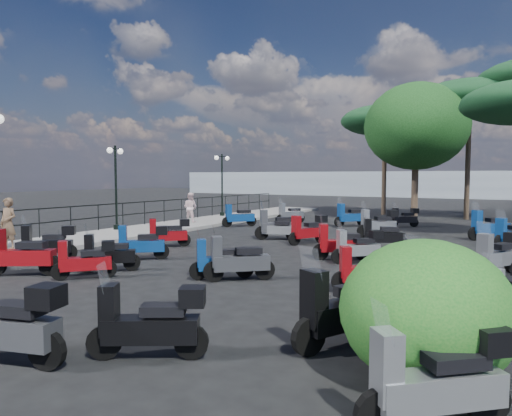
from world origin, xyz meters
The scene contains 41 objects.
ground centered at (0.00, 0.00, 0.00)m, with size 120.00×120.00×0.00m, color black.
sidewalk centered at (-6.50, 3.00, 0.07)m, with size 3.00×30.00×0.15m, color slate.
railing centered at (-7.80, 2.80, 0.90)m, with size 0.04×26.04×1.10m.
lamp_post_1 centered at (-7.38, 1.37, 2.20)m, with size 0.47×1.03×3.59m.
lamp_post_2 centered at (-7.34, 9.31, 2.18)m, with size 0.46×1.02×3.56m.
woman centered at (-6.28, -4.09, 0.96)m, with size 0.59×0.39×1.62m, color brown.
pedestrian_far centered at (-6.52, 5.34, 0.89)m, with size 0.72×0.56×1.48m, color silver.
scooter_0 centered at (-1.24, -5.28, 0.45)m, with size 1.10×1.19×1.18m.
scooter_1 centered at (-2.89, -5.85, 0.51)m, with size 1.63×1.09×1.46m.
scooter_2 centered at (-4.08, -4.28, 0.50)m, with size 1.35×1.24×1.33m.
scooter_3 centered at (-2.82, -0.54, 0.48)m, with size 1.22×1.25×1.26m.
scooter_4 centered at (-4.13, 6.03, 0.48)m, with size 1.18×1.44×1.39m.
scooter_5 centered at (-2.71, 8.78, 0.47)m, with size 1.02×1.47×1.34m.
scooter_6 centered at (-1.87, -2.77, 0.49)m, with size 1.35×1.16×1.30m.
scooter_7 centered at (-1.44, -4.42, 0.43)m, with size 1.23×1.10×1.24m.
scooter_8 centered at (1.08, 2.51, 0.51)m, with size 0.96×1.55×1.34m.
scooter_9 centered at (-0.46, 3.05, 0.51)m, with size 1.47×1.30×1.48m.
scooter_10 centered at (0.51, 8.79, 0.50)m, with size 1.21×1.49×1.44m.
scooter_11 centered at (3.44, -8.07, 0.49)m, with size 1.45×0.99×1.29m.
scooter_12 centered at (1.99, -3.63, 0.47)m, with size 1.33×1.20×1.35m.
scooter_13 centered at (1.54, -3.69, 0.43)m, with size 1.22×1.09×1.23m.
scooter_14 centered at (3.12, 0.13, 0.47)m, with size 1.48×1.01×1.34m.
scooter_15 centered at (-0.42, 2.87, 0.44)m, with size 1.54×0.72×1.26m.
scooter_16 centered at (2.85, 9.82, 0.45)m, with size 1.20×1.12×1.19m.
scooter_17 centered at (1.97, -9.14, 0.54)m, with size 1.77×0.78×1.44m.
scooter_18 centered at (5.51, -6.33, 0.52)m, with size 1.03×1.72×1.49m.
scooter_19 centered at (4.94, -3.10, 0.47)m, with size 1.39×0.96×1.24m.
scooter_20 centered at (3.75, -0.12, 0.46)m, with size 1.22×1.14×1.22m.
scooter_21 centered at (3.67, 2.67, 0.45)m, with size 1.52×0.87×1.30m.
scooter_22 centered at (2.68, 5.85, 0.53)m, with size 1.42×1.32×1.41m.
scooter_23 centered at (7.02, -7.95, 0.49)m, with size 1.31×1.20×1.29m.
scooter_24 centered at (7.50, -3.74, 0.45)m, with size 0.80×1.41×1.20m.
scooter_25 centered at (6.27, -3.53, 0.52)m, with size 0.93×1.64×1.39m.
scooter_26 centered at (7.20, 0.13, 0.51)m, with size 1.01×1.54×1.35m.
scooter_27 centered at (7.31, 5.34, 0.45)m, with size 0.93×1.49×1.31m.
scooter_28 centered at (6.61, 6.92, 0.51)m, with size 1.43×1.34×1.47m.
broadleaf_tree centered at (2.58, 13.44, 5.12)m, with size 5.54×5.54×7.48m.
pine_0 centered at (4.98, 15.68, 6.67)m, with size 6.12×6.12×7.76m.
pine_2 centered at (0.08, 16.60, 5.91)m, with size 5.53×5.53×6.90m.
shrub_near centered at (6.73, -6.94, 0.85)m, with size 2.01×2.01×1.71m, color #16571B.
distant_hills centered at (0.00, 45.00, 1.50)m, with size 70.00×8.00×3.00m, color gray.
Camera 1 is at (7.65, -12.47, 2.44)m, focal length 32.00 mm.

